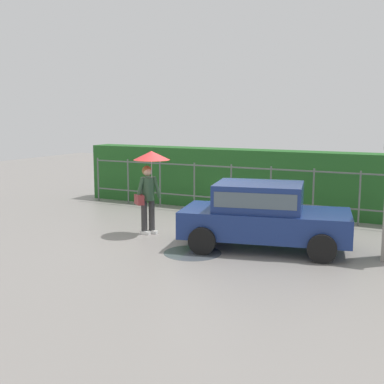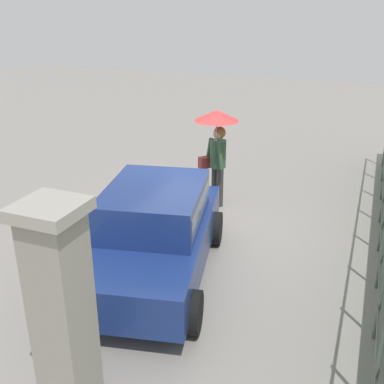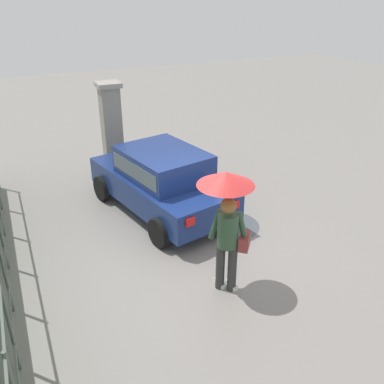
# 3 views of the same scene
# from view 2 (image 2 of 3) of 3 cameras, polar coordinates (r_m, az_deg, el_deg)

# --- Properties ---
(ground_plane) EXTENTS (40.00, 40.00, 0.00)m
(ground_plane) POSITION_cam_2_polar(r_m,az_deg,el_deg) (8.99, 1.96, -4.78)
(ground_plane) COLOR gray
(car) EXTENTS (3.97, 2.47, 1.48)m
(car) POSITION_cam_2_polar(r_m,az_deg,el_deg) (7.28, -4.64, -4.56)
(car) COLOR navy
(car) RESTS_ON ground
(pedestrian) EXTENTS (0.91, 0.91, 2.10)m
(pedestrian) POSITION_cam_2_polar(r_m,az_deg,el_deg) (9.59, 3.05, 6.74)
(pedestrian) COLOR #333333
(pedestrian) RESTS_ON ground
(gate_pillar) EXTENTS (0.60, 0.60, 2.42)m
(gate_pillar) POSITION_cam_2_polar(r_m,az_deg,el_deg) (4.90, -15.60, -14.07)
(gate_pillar) COLOR gray
(gate_pillar) RESTS_ON ground
(puddle_near) EXTENTS (1.27, 1.27, 0.00)m
(puddle_near) POSITION_cam_2_polar(r_m,az_deg,el_deg) (9.06, -7.23, -4.72)
(puddle_near) COLOR #4C545B
(puddle_near) RESTS_ON ground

